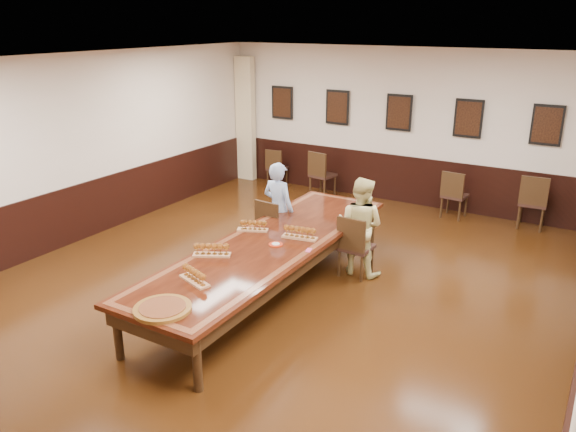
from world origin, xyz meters
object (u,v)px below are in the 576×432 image
Objects in this scene: person_man at (278,209)px; conference_table at (270,252)px; spare_chair_a at (277,167)px; spare_chair_d at (533,201)px; chair_woman at (356,245)px; person_woman at (360,226)px; spare_chair_c at (455,194)px; spare_chair_b at (323,173)px; carved_platter at (163,309)px; chair_man at (275,227)px.

conference_table is (0.64, -1.26, -0.17)m from person_man.
spare_chair_d reaches higher than spare_chair_a.
chair_woman is 0.94× the size of spare_chair_d.
person_woman is (3.62, -3.45, 0.32)m from spare_chair_a.
chair_woman reaches higher than spare_chair_c.
chair_woman reaches higher than conference_table.
chair_woman is 3.47m from spare_chair_c.
person_man is at bearing 0.93° from person_woman.
person_man reaches higher than spare_chair_c.
spare_chair_d is 0.21× the size of conference_table.
spare_chair_b is 6.89m from carved_platter.
spare_chair_a is 0.58× the size of person_woman.
conference_table is 2.22m from carved_platter.
chair_woman is 4.08m from spare_chair_b.
spare_chair_a is 4.07m from person_man.
conference_table is (-0.82, -1.24, -0.15)m from person_woman.
spare_chair_a is at bearing 112.37° from carved_platter.
person_man is at bearing 115.40° from spare_chair_a.
spare_chair_b is 4.75m from conference_table.
person_man is (-3.42, -3.46, 0.26)m from spare_chair_d.
spare_chair_d is (1.40, 0.16, 0.04)m from spare_chair_c.
conference_table is at bearing 117.67° from spare_chair_b.
spare_chair_c is (2.03, 3.41, -0.01)m from chair_man.
spare_chair_d is 4.00m from person_woman.
chair_woman is 1.02× the size of spare_chair_c.
spare_chair_a is at bearing -52.31° from person_man.
chair_woman is at bearing -179.18° from person_man.
chair_man is 1.03× the size of spare_chair_c.
chair_woman is at bearing 57.50° from spare_chair_d.
person_man is at bearing 114.15° from spare_chair_b.
person_woman is (1.47, 0.09, 0.27)m from chair_man.
person_woman is (1.46, -0.02, -0.02)m from person_man.
person_woman is 3.54m from carved_platter.
spare_chair_a is 0.87× the size of spare_chair_b.
spare_chair_b is 1.40× the size of carved_platter.
spare_chair_b is at bearing 102.92° from carved_platter.
person_man is 1.02× the size of person_woman.
person_man is (0.01, 0.10, 0.29)m from chair_man.
chair_woman is 3.45m from carved_platter.
chair_man is 0.97× the size of spare_chair_b.
spare_chair_a is 0.85× the size of spare_chair_d.
person_man reaches higher than chair_man.
person_man is 3.54m from carved_platter.
spare_chair_b is 0.65× the size of person_man.
carved_platter is at bearing 78.84° from person_woman.
spare_chair_d reaches higher than spare_chair_b.
spare_chair_a is 5.58m from spare_chair_d.
person_woman reaches higher than spare_chair_c.
spare_chair_b is (-2.32, 3.36, 0.02)m from chair_woman.
chair_man is at bearing 119.16° from conference_table.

